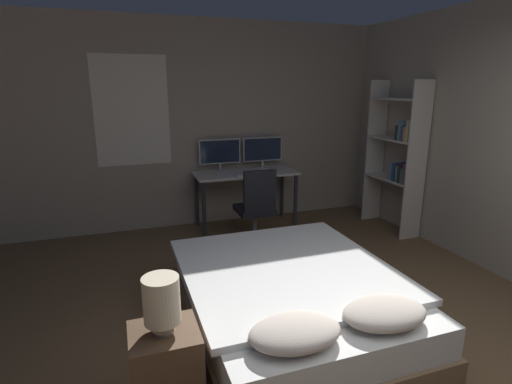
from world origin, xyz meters
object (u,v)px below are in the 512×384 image
desk (246,180)px  keyboard (250,174)px  nightstand (167,375)px  monitor_right (263,150)px  bed (291,302)px  office_chair (256,215)px  bookshelf (400,152)px  monitor_left (220,153)px  bedside_lamp (162,300)px  computer_mouse (271,172)px

desk → keyboard: size_ratio=3.47×
nightstand → monitor_right: (1.74, 3.16, 0.72)m
bed → monitor_right: bearing=74.6°
office_chair → bookshelf: bookshelf is taller
bed → desk: bearing=80.2°
nightstand → keyboard: keyboard is taller
monitor_right → office_chair: bearing=-114.8°
keyboard → monitor_right: bearing=49.9°
monitor_left → bookshelf: bearing=-25.5°
keyboard → office_chair: office_chair is taller
bedside_lamp → bookshelf: bearing=33.8°
desk → monitor_right: bearing=30.9°
bed → nightstand: (-1.01, -0.54, 0.03)m
desk → monitor_left: bearing=149.1°
office_chair → desk: bearing=82.2°
bedside_lamp → office_chair: office_chair is taller
keyboard → nightstand: bearing=-117.1°
bookshelf → office_chair: bearing=175.7°
bed → office_chair: (0.33, 1.77, 0.11)m
nightstand → monitor_right: monitor_right is taller
nightstand → office_chair: office_chair is taller
monitor_right → office_chair: 1.14m
monitor_left → bed: bearing=-92.6°
monitor_right → keyboard: size_ratio=1.43×
keyboard → computer_mouse: (0.29, 0.00, 0.01)m
monitor_right → bookshelf: bearing=-33.9°
nightstand → monitor_left: size_ratio=1.01×
office_chair → bookshelf: size_ratio=0.49×
bedside_lamp → computer_mouse: size_ratio=4.63×
monitor_right → monitor_left: bearing=180.0°
monitor_right → keyboard: bearing=-130.1°
monitor_right → keyboard: (-0.30, -0.36, -0.24)m
bedside_lamp → computer_mouse: bedside_lamp is taller
nightstand → keyboard: 3.18m
bed → desk: 2.51m
bedside_lamp → monitor_right: 3.62m
monitor_left → monitor_right: 0.61m
bed → computer_mouse: size_ratio=27.94×
nightstand → bedside_lamp: bedside_lamp is taller
bedside_lamp → office_chair: 2.70m
bookshelf → desk: bearing=155.5°
bed → monitor_left: 2.73m
monitor_right → bed: bearing=-105.4°
nightstand → bedside_lamp: size_ratio=1.74×
desk → office_chair: (-0.09, -0.67, -0.28)m
computer_mouse → bed: bearing=-107.3°
bed → monitor_right: monitor_right is taller
desk → computer_mouse: 0.36m
computer_mouse → desk: bearing=148.0°
monitor_right → bookshelf: 1.79m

